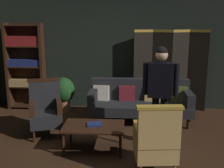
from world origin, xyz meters
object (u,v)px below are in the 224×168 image
Objects in this scene: standing_figure at (160,87)px; folding_screen at (170,69)px; velvet_couch at (140,100)px; bookshelf at (26,64)px; book_navy_cloth at (95,124)px; armchair_gilt_accent at (156,140)px; armchair_wing_left at (46,110)px; coffee_table at (94,128)px; potted_plant at (63,92)px.

folding_screen is at bearing 77.51° from standing_figure.
folding_screen is at bearing 47.59° from velvet_couch.
velvet_couch is at bearing -15.31° from bookshelf.
standing_figure is 1.25m from book_navy_cloth.
armchair_gilt_accent is 1.00× the size of armchair_wing_left.
standing_figure is (-0.43, -1.96, 0.04)m from folding_screen.
standing_figure reaches higher than coffee_table.
folding_screen is at bearing 55.36° from coffee_table.
folding_screen is 2.33× the size of potted_plant.
potted_plant is (-1.91, 2.61, -0.02)m from armchair_gilt_accent.
velvet_couch is (-0.72, -0.79, -0.53)m from folding_screen.
standing_figure reaches higher than velvet_couch.
potted_plant is 2.15m from book_navy_cloth.
bookshelf is at bearing 135.22° from armchair_gilt_accent.
velvet_couch is at bearing 60.44° from book_navy_cloth.
velvet_couch is at bearing 60.43° from coffee_table.
armchair_wing_left reaches higher than book_navy_cloth.
velvet_couch is 2.09m from armchair_gilt_accent.
coffee_table is at bearing -30.32° from armchair_wing_left.
folding_screen is at bearing 6.06° from potted_plant.
potted_plant is at bearing 116.86° from book_navy_cloth.
book_navy_cloth reaches higher than coffee_table.
velvet_couch is at bearing 94.11° from armchair_gilt_accent.
velvet_couch is 2.12× the size of coffee_table.
coffee_table is 4.20× the size of book_navy_cloth.
potted_plant is at bearing 126.19° from armchair_gilt_accent.
standing_figure is at bearing -102.49° from folding_screen.
potted_plant is (-1.76, 0.52, 0.01)m from velvet_couch.
armchair_gilt_accent is 1.07m from standing_figure.
potted_plant is at bearing 140.29° from standing_figure.
armchair_wing_left is at bearing -154.34° from velvet_couch.
folding_screen is 2.01m from standing_figure.
armchair_gilt_accent is 3.24m from potted_plant.
bookshelf is 3.55m from standing_figure.
armchair_gilt_accent is (-0.57, -2.88, -0.50)m from folding_screen.
coffee_table is at bearing -120.33° from book_navy_cloth.
velvet_couch is 1.25× the size of standing_figure.
standing_figure is 7.14× the size of book_navy_cloth.
folding_screen is 1.90× the size of coffee_table.
book_navy_cloth is (0.97, -1.92, -0.04)m from potted_plant.
bookshelf is at bearing -179.17° from folding_screen.
potted_plant reaches higher than coffee_table.
standing_figure is (0.29, -1.18, 0.57)m from velvet_couch.
armchair_wing_left reaches higher than coffee_table.
armchair_wing_left is (-1.77, -0.85, 0.03)m from velvet_couch.
velvet_couch is 1.84m from potted_plant.
book_navy_cloth is (-1.51, -2.18, -0.55)m from folding_screen.
bookshelf reaches higher than armchair_wing_left.
potted_plant is (-0.96, 1.94, 0.10)m from coffee_table.
velvet_couch reaches higher than potted_plant.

